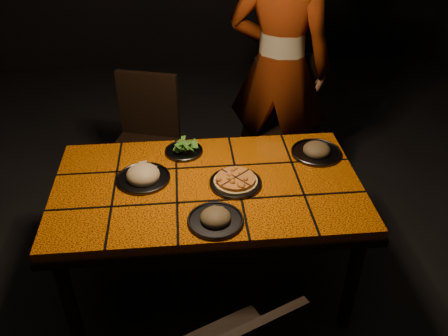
{
  "coord_description": "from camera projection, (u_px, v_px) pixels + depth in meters",
  "views": [
    {
      "loc": [
        -0.1,
        -1.99,
        2.22
      ],
      "look_at": [
        0.09,
        0.03,
        0.82
      ],
      "focal_mm": 38.0,
      "sensor_mm": 36.0,
      "label": 1
    }
  ],
  "objects": [
    {
      "name": "plate_mushroom_a",
      "position": [
        215.0,
        218.0,
        2.21
      ],
      "size": [
        0.27,
        0.27,
        0.09
      ],
      "color": "#323237",
      "rests_on": "dining_table"
    },
    {
      "name": "chair_far_right",
      "position": [
        289.0,
        121.0,
        3.36
      ],
      "size": [
        0.51,
        0.51,
        1.03
      ],
      "rotation": [
        0.0,
        0.0,
        0.11
      ],
      "color": "black",
      "rests_on": "ground"
    },
    {
      "name": "dining_table",
      "position": [
        208.0,
        195.0,
        2.52
      ],
      "size": [
        1.62,
        0.92,
        0.75
      ],
      "color": "#DF6507",
      "rests_on": "ground"
    },
    {
      "name": "room_shell",
      "position": [
        204.0,
        44.0,
        2.05
      ],
      "size": [
        6.04,
        7.04,
        3.08
      ],
      "color": "black",
      "rests_on": "ground"
    },
    {
      "name": "plate_mushroom_b",
      "position": [
        317.0,
        150.0,
        2.69
      ],
      "size": [
        0.29,
        0.29,
        0.09
      ],
      "color": "#323237",
      "rests_on": "dining_table"
    },
    {
      "name": "diner",
      "position": [
        279.0,
        69.0,
        3.19
      ],
      "size": [
        0.82,
        0.69,
        1.92
      ],
      "primitive_type": "imported",
      "rotation": [
        0.0,
        0.0,
        2.75
      ],
      "color": "brown",
      "rests_on": "ground"
    },
    {
      "name": "plate_salad",
      "position": [
        184.0,
        149.0,
        2.7
      ],
      "size": [
        0.22,
        0.22,
        0.07
      ],
      "color": "#323237",
      "rests_on": "dining_table"
    },
    {
      "name": "plate_pasta",
      "position": [
        143.0,
        176.0,
        2.49
      ],
      "size": [
        0.28,
        0.28,
        0.09
      ],
      "color": "#323237",
      "rests_on": "dining_table"
    },
    {
      "name": "chair_far_left",
      "position": [
        146.0,
        133.0,
        3.3
      ],
      "size": [
        0.54,
        0.54,
        0.95
      ],
      "rotation": [
        0.0,
        0.0,
        -0.29
      ],
      "color": "black",
      "rests_on": "ground"
    },
    {
      "name": "plate_pizza",
      "position": [
        236.0,
        181.0,
        2.46
      ],
      "size": [
        0.32,
        0.32,
        0.04
      ],
      "color": "#323237",
      "rests_on": "dining_table"
    }
  ]
}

